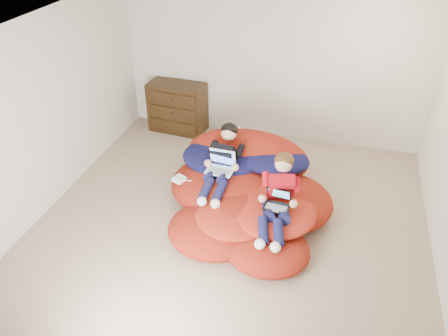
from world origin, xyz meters
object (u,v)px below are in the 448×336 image
younger_boy (279,193)px  laptop_black (278,201)px  dresser (178,107)px  beanbag_pile (246,191)px  laptop_white (221,164)px  older_boy (223,158)px

younger_boy → laptop_black: size_ratio=3.27×
younger_boy → dresser: bearing=133.6°
beanbag_pile → laptop_white: size_ratio=6.58×
older_boy → laptop_black: 1.04m
older_boy → laptop_white: 0.11m
laptop_white → laptop_black: 0.98m
dresser → beanbag_pile: dresser is taller
older_boy → laptop_white: older_boy is taller
dresser → younger_boy: size_ratio=0.95×
beanbag_pile → laptop_white: 0.50m
dresser → younger_boy: younger_boy is taller
laptop_black → beanbag_pile: bearing=136.0°
older_boy → laptop_black: size_ratio=3.56×
beanbag_pile → older_boy: size_ratio=2.08×
older_boy → laptop_black: older_boy is taller
dresser → older_boy: (1.34, -1.76, 0.23)m
older_boy → laptop_white: (-0.00, -0.10, -0.04)m
younger_boy → laptop_white: 0.96m
dresser → older_boy: size_ratio=0.87×
dresser → laptop_black: bearing=-47.1°
older_boy → laptop_black: (0.85, -0.59, -0.11)m
younger_boy → laptop_white: younger_boy is taller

